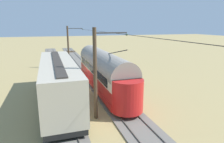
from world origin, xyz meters
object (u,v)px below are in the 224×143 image
(catenary_pole_mid_near, at_px, (96,73))
(catenary_pole_foreground, at_px, (69,47))
(vintage_streetcar, at_px, (103,69))
(track_end_bumper, at_px, (53,63))
(boxcar_adjacent, at_px, (58,81))

(catenary_pole_mid_near, bearing_deg, catenary_pole_foreground, -90.00)
(vintage_streetcar, xyz_separation_m, track_end_bumper, (4.95, -15.61, -1.86))
(track_end_bumper, bearing_deg, catenary_pole_mid_near, 96.53)
(catenary_pole_foreground, height_order, catenary_pole_mid_near, same)
(boxcar_adjacent, distance_m, catenary_pole_mid_near, 4.99)
(boxcar_adjacent, xyz_separation_m, catenary_pole_foreground, (-2.56, -15.30, 1.45))
(vintage_streetcar, height_order, boxcar_adjacent, vintage_streetcar)
(catenary_pole_mid_near, xyz_separation_m, track_end_bumper, (2.57, -22.43, -3.21))
(vintage_streetcar, bearing_deg, track_end_bumper, -72.41)
(vintage_streetcar, relative_size, boxcar_adjacent, 1.22)
(vintage_streetcar, relative_size, catenary_pole_foreground, 2.43)
(vintage_streetcar, distance_m, boxcar_adjacent, 5.68)
(catenary_pole_mid_near, bearing_deg, vintage_streetcar, -109.25)
(catenary_pole_foreground, distance_m, track_end_bumper, 5.15)
(vintage_streetcar, distance_m, track_end_bumper, 16.48)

